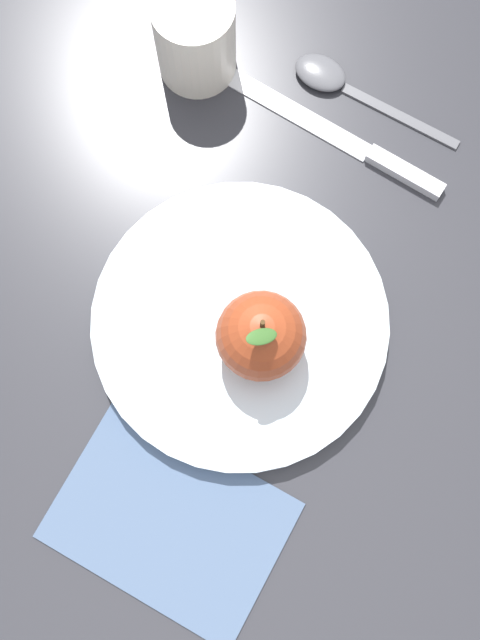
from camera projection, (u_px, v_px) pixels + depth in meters
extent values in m
plane|color=#2D2D33|center=(265.00, 283.00, 0.62)|extent=(2.40, 2.40, 0.00)
cylinder|color=silver|center=(240.00, 323.00, 0.61)|extent=(0.24, 0.24, 0.02)
torus|color=silver|center=(240.00, 322.00, 0.60)|extent=(0.24, 0.24, 0.01)
sphere|color=#9E3D1E|center=(262.00, 336.00, 0.56)|extent=(0.07, 0.07, 0.07)
cylinder|color=#4C3319|center=(263.00, 324.00, 0.52)|extent=(0.00, 0.00, 0.01)
ellipsoid|color=#386628|center=(262.00, 337.00, 0.51)|extent=(0.02, 0.03, 0.01)
cylinder|color=silver|center=(195.00, 38.00, 0.63)|extent=(0.07, 0.07, 0.08)
torus|color=silver|center=(193.00, 10.00, 0.60)|extent=(0.07, 0.07, 0.01)
cylinder|color=#A0998B|center=(193.00, 11.00, 0.60)|extent=(0.05, 0.05, 0.01)
cube|color=silver|center=(297.00, 114.00, 0.66)|extent=(0.08, 0.14, 0.00)
cube|color=silver|center=(405.00, 172.00, 0.64)|extent=(0.05, 0.07, 0.01)
ellipsoid|color=#59595E|center=(320.00, 73.00, 0.66)|extent=(0.05, 0.06, 0.01)
cube|color=#59595E|center=(400.00, 116.00, 0.66)|extent=(0.06, 0.11, 0.01)
cube|color=slate|center=(170.00, 520.00, 0.58)|extent=(0.18, 0.21, 0.00)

